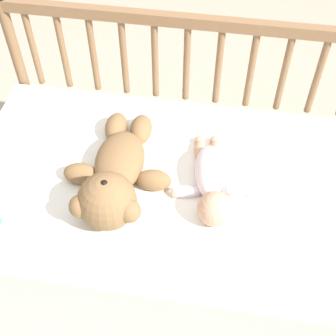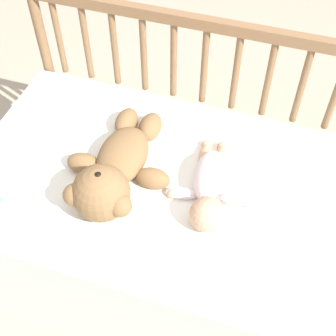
% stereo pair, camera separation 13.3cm
% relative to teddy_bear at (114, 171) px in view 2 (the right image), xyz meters
% --- Properties ---
extents(ground_plane, '(12.00, 12.00, 0.00)m').
position_rel_teddy_bear_xyz_m(ground_plane, '(0.14, 0.05, -0.52)').
color(ground_plane, tan).
extents(crib_mattress, '(1.21, 0.72, 0.45)m').
position_rel_teddy_bear_xyz_m(crib_mattress, '(0.14, 0.05, -0.29)').
color(crib_mattress, silver).
rests_on(crib_mattress, ground_plane).
extents(crib_rail, '(1.21, 0.04, 0.77)m').
position_rel_teddy_bear_xyz_m(crib_rail, '(0.14, 0.43, 0.04)').
color(crib_rail, brown).
rests_on(crib_rail, ground_plane).
extents(blanket, '(0.77, 0.56, 0.01)m').
position_rel_teddy_bear_xyz_m(blanket, '(0.10, 0.08, -0.06)').
color(blanket, white).
rests_on(blanket, crib_mattress).
extents(teddy_bear, '(0.32, 0.45, 0.16)m').
position_rel_teddy_bear_xyz_m(teddy_bear, '(0.00, 0.00, 0.00)').
color(teddy_bear, olive).
rests_on(teddy_bear, crib_mattress).
extents(baby, '(0.26, 0.34, 0.10)m').
position_rel_teddy_bear_xyz_m(baby, '(0.27, 0.04, -0.02)').
color(baby, white).
rests_on(baby, crib_mattress).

